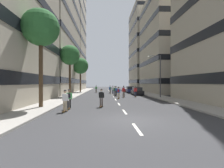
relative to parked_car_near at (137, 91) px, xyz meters
name	(u,v)px	position (x,y,z in m)	size (l,w,h in m)	color
ground_plane	(112,94)	(-4.82, 2.58, -0.70)	(146.87, 146.87, 0.00)	#333335
sidewalk_left	(78,93)	(-12.22, 5.64, -0.63)	(2.78, 67.32, 0.14)	#9E9991
sidewalk_right	(143,93)	(2.59, 5.64, -0.63)	(2.78, 67.32, 0.14)	#9E9991
lane_markings	(111,94)	(-4.82, 3.60, -0.70)	(0.16, 57.20, 0.01)	silver
building_left_mid	(36,11)	(-22.11, 7.60, 18.36)	(17.11, 23.34, 37.93)	#B2A893
building_left_far	(60,36)	(-22.11, 28.31, 18.35)	(17.11, 16.40, 37.91)	#B2A893
building_right_mid	(182,45)	(12.48, 7.60, 10.78)	(17.11, 17.24, 22.78)	#BCB29E
building_right_far	(155,49)	(12.48, 28.31, 14.02)	(17.11, 17.76, 29.27)	#B2A893
parked_car_near	(137,91)	(0.00, 0.00, 0.00)	(1.82, 4.40, 1.52)	black
parked_car_mid	(130,90)	(0.00, 8.65, 0.00)	(1.82, 4.40, 1.52)	navy
street_tree_near	(70,56)	(-12.22, -3.44, 6.29)	(3.35, 3.35, 8.61)	#4C3823
street_tree_mid	(80,66)	(-12.22, 9.47, 5.83)	(3.92, 3.92, 8.39)	#4C3823
street_tree_far	(41,28)	(-12.22, -16.62, 6.59)	(3.35, 3.35, 8.91)	#4C3823
streetlamp_right	(158,71)	(1.95, -6.61, 3.44)	(2.13, 0.30, 6.50)	#3F3F44
skater_0	(96,88)	(-8.34, 9.53, 0.32)	(0.56, 0.92, 1.78)	brown
skater_1	(135,91)	(-1.17, -4.43, 0.29)	(0.55, 0.91, 1.78)	brown
skater_2	(116,90)	(-4.33, -2.86, 0.32)	(0.57, 0.92, 1.78)	brown
skater_3	(65,100)	(-9.57, -18.69, 0.29)	(0.57, 0.92, 1.78)	brown
skater_4	(69,98)	(-9.56, -17.19, 0.32)	(0.55, 0.92, 1.78)	brown
skater_5	(115,90)	(-4.39, -1.31, 0.32)	(0.53, 0.90, 1.78)	brown
skater_6	(119,92)	(-4.28, -7.46, 0.32)	(0.57, 0.92, 1.78)	brown
skater_7	(110,89)	(-5.03, 5.29, 0.32)	(0.57, 0.92, 1.78)	brown
skater_8	(124,91)	(-3.20, -4.96, 0.32)	(0.53, 0.90, 1.78)	brown
skater_9	(113,90)	(-4.60, 2.13, 0.29)	(0.54, 0.91, 1.78)	brown
skater_10	(101,97)	(-6.71, -16.06, 0.29)	(0.57, 0.92, 1.78)	brown
skater_11	(124,90)	(-2.48, 1.22, 0.32)	(0.55, 0.92, 1.78)	brown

